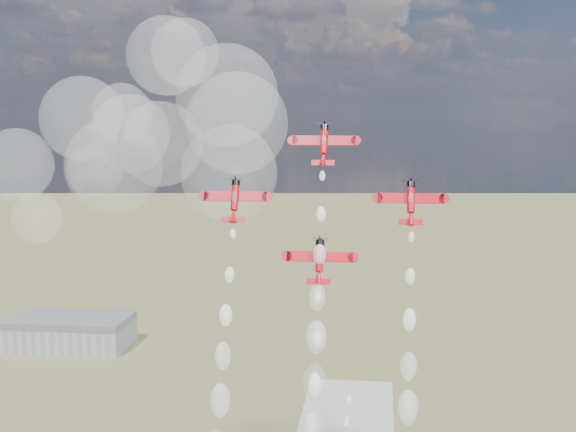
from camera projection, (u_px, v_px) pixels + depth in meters
The scene contains 7 objects.
hangar at pixel (70, 332), 338.30m from camera, with size 50.00×28.00×13.00m.
plane_lead at pixel (324, 144), 144.92m from camera, with size 11.52×5.63×7.71m.
plane_left at pixel (235, 200), 143.41m from camera, with size 11.52×5.63×7.71m.
plane_right at pixel (411, 202), 139.84m from camera, with size 11.52×5.63×7.71m.
plane_slot at pixel (319, 261), 138.33m from camera, with size 11.52×5.63×7.71m.
smoke_trail_lead at pixel (314, 410), 130.90m from camera, with size 5.38×24.06×49.45m.
drifted_smoke_cloud at pixel (162, 133), 167.27m from camera, with size 60.70×38.70×48.08m.
Camera 1 is at (9.65, -136.64, 97.64)m, focal length 50.00 mm.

